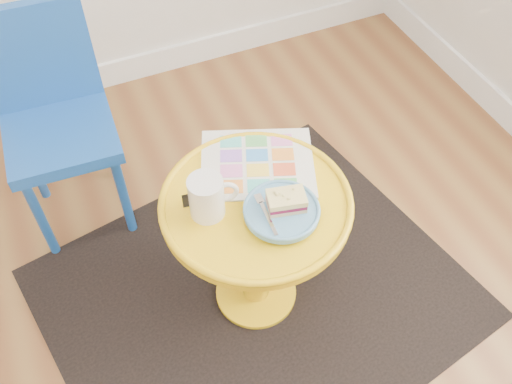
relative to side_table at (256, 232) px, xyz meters
name	(u,v)px	position (x,y,z in m)	size (l,w,h in m)	color
rug	(256,293)	(0.00, 0.00, -0.35)	(1.30, 1.10, 0.01)	black
side_table	(256,232)	(0.00, 0.00, 0.00)	(0.53, 0.53, 0.50)	gold
chair	(54,112)	(-0.43, 0.64, 0.09)	(0.37, 0.37, 0.79)	#184B9F
newspaper	(257,163)	(0.06, 0.12, 0.14)	(0.32, 0.27, 0.01)	silver
mug	(207,196)	(-0.13, 0.02, 0.21)	(0.13, 0.09, 0.12)	white
plate	(282,211)	(0.04, -0.07, 0.16)	(0.20, 0.20, 0.02)	#5890BA
cake_slice	(286,201)	(0.06, -0.07, 0.19)	(0.11, 0.09, 0.04)	#D3BC8C
fork	(266,213)	(0.00, -0.07, 0.17)	(0.02, 0.14, 0.00)	silver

